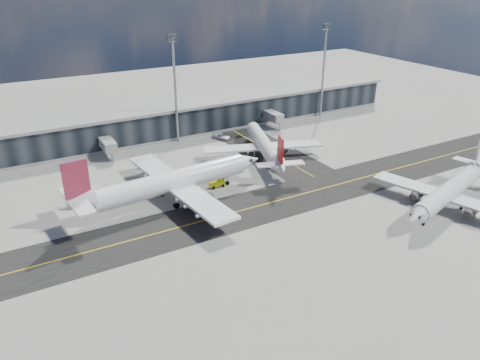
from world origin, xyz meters
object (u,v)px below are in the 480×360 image
Objects in this scene: airliner_near at (450,190)px; baggage_tug at (218,182)px; airliner_af at (170,182)px; service_van at (222,136)px; airliner_redtail at (265,146)px.

airliner_near reaches higher than baggage_tug.
baggage_tug is at bearing 91.92° from airliner_af.
airliner_redtail is at bearing -102.57° from service_van.
airliner_af reaches higher than airliner_near.
airliner_af is 12.99× the size of baggage_tug.
airliner_redtail is 10.13× the size of baggage_tug.
airliner_redtail is 20.27m from baggage_tug.
airliner_af reaches higher than service_van.
service_van is (15.43, 27.83, -0.34)m from baggage_tug.
service_van is at bearing 153.41° from baggage_tug.
airliner_redtail is (29.68, 10.67, -0.87)m from airliner_af.
airliner_redtail is at bearing 119.56° from baggage_tug.
airliner_near reaches higher than service_van.
baggage_tug reaches higher than service_van.
airliner_near is (18.71, -40.28, 0.00)m from airliner_redtail.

